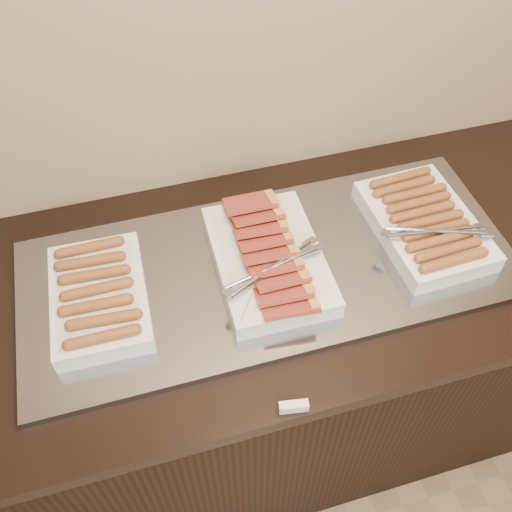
{
  "coord_description": "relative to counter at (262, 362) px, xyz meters",
  "views": [
    {
      "loc": [
        -0.26,
        1.31,
        2.01
      ],
      "look_at": [
        -0.02,
        2.13,
        0.97
      ],
      "focal_mm": 40.0,
      "sensor_mm": 36.0,
      "label": 1
    }
  ],
  "objects": [
    {
      "name": "label_holder",
      "position": [
        -0.04,
        -0.36,
        0.46
      ],
      "size": [
        0.06,
        0.03,
        0.02
      ],
      "primitive_type": "cube",
      "rotation": [
        0.0,
        0.0,
        -0.16
      ],
      "color": "silver",
      "rests_on": "counter"
    },
    {
      "name": "warming_tray",
      "position": [
        0.02,
        0.0,
        0.46
      ],
      "size": [
        1.2,
        0.5,
        0.02
      ],
      "primitive_type": "cube",
      "color": "gray",
      "rests_on": "counter"
    },
    {
      "name": "dish_center",
      "position": [
        0.01,
        -0.0,
        0.5
      ],
      "size": [
        0.27,
        0.4,
        0.09
      ],
      "rotation": [
        0.0,
        0.0,
        -0.02
      ],
      "color": "silver",
      "rests_on": "warming_tray"
    },
    {
      "name": "dish_left",
      "position": [
        -0.39,
        0.0,
        0.5
      ],
      "size": [
        0.22,
        0.32,
        0.07
      ],
      "rotation": [
        0.0,
        0.0,
        -0.03
      ],
      "color": "silver",
      "rests_on": "warming_tray"
    },
    {
      "name": "dish_right",
      "position": [
        0.42,
        -0.0,
        0.5
      ],
      "size": [
        0.27,
        0.36,
        0.08
      ],
      "rotation": [
        0.0,
        0.0,
        0.04
      ],
      "color": "silver",
      "rests_on": "warming_tray"
    },
    {
      "name": "counter",
      "position": [
        0.0,
        0.0,
        0.0
      ],
      "size": [
        2.06,
        0.76,
        0.9
      ],
      "color": "black",
      "rests_on": "ground"
    }
  ]
}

